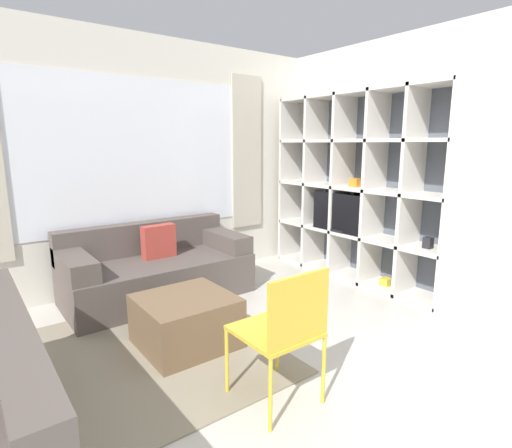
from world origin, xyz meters
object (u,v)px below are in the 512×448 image
at_px(ottoman, 186,321).
at_px(shelving_unit, 359,189).
at_px(folding_chair, 284,326).
at_px(couch_main, 157,270).

bearing_deg(ottoman, shelving_unit, 6.88).
height_order(shelving_unit, folding_chair, shelving_unit).
relative_size(shelving_unit, couch_main, 1.27).
distance_m(shelving_unit, couch_main, 2.44).
xyz_separation_m(ottoman, folding_chair, (0.13, -1.02, 0.32)).
distance_m(couch_main, ottoman, 1.15).
bearing_deg(folding_chair, couch_main, -93.15).
distance_m(shelving_unit, ottoman, 2.56).
bearing_deg(couch_main, folding_chair, -93.15).
relative_size(couch_main, ottoman, 2.63).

